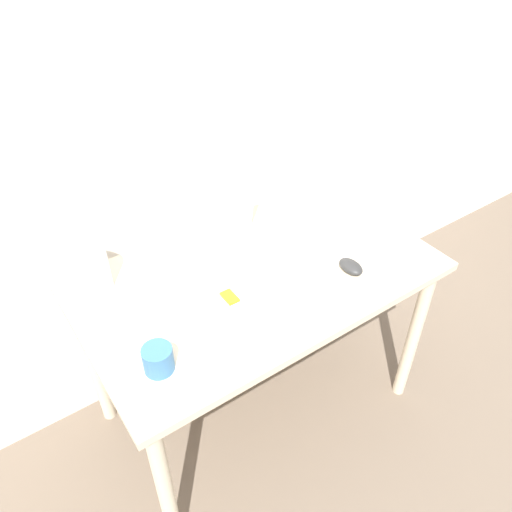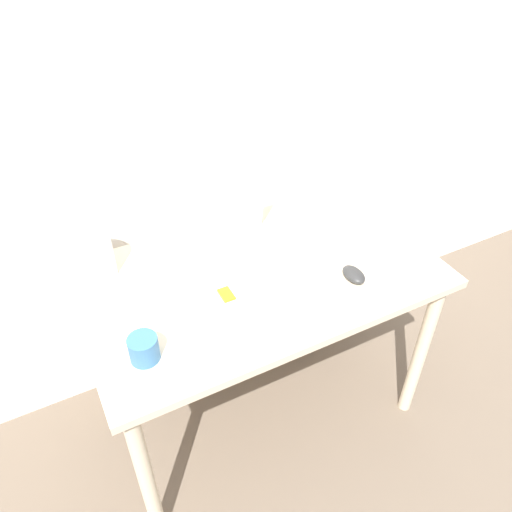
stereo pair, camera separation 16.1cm
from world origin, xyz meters
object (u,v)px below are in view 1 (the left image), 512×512
object	(u,v)px
mouse	(351,266)
mp3_player	(230,297)
keyboard	(283,302)
mug	(158,359)
laptop	(226,240)
vase	(86,259)

from	to	relation	value
mouse	mp3_player	distance (m)	0.43
keyboard	mug	world-z (taller)	mug
laptop	vase	distance (m)	0.48
mouse	mug	world-z (taller)	mug
keyboard	mug	size ratio (longest dim) A/B	4.88
mp3_player	mug	xyz separation A→B (m)	(-0.31, -0.13, 0.04)
mug	vase	bearing A→B (deg)	94.42
vase	keyboard	bearing A→B (deg)	-41.74
laptop	mug	xyz separation A→B (m)	(-0.43, -0.34, -0.02)
mp3_player	mug	size ratio (longest dim) A/B	0.75
vase	mp3_player	bearing A→B (deg)	-40.71
keyboard	vase	world-z (taller)	vase
mp3_player	mug	world-z (taller)	mug
mp3_player	mug	distance (m)	0.34
mouse	mug	xyz separation A→B (m)	(-0.73, -0.01, 0.02)
laptop	mouse	xyz separation A→B (m)	(0.30, -0.33, -0.04)
mouse	laptop	bearing A→B (deg)	132.01
laptop	mug	world-z (taller)	laptop
mouse	vase	xyz separation A→B (m)	(-0.76, 0.41, 0.11)
laptop	vase	bearing A→B (deg)	169.40
mouse	mug	distance (m)	0.73
vase	mug	world-z (taller)	vase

